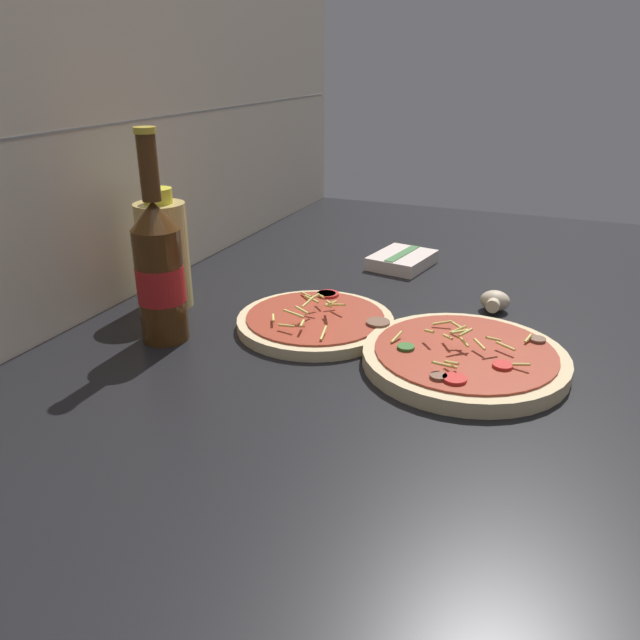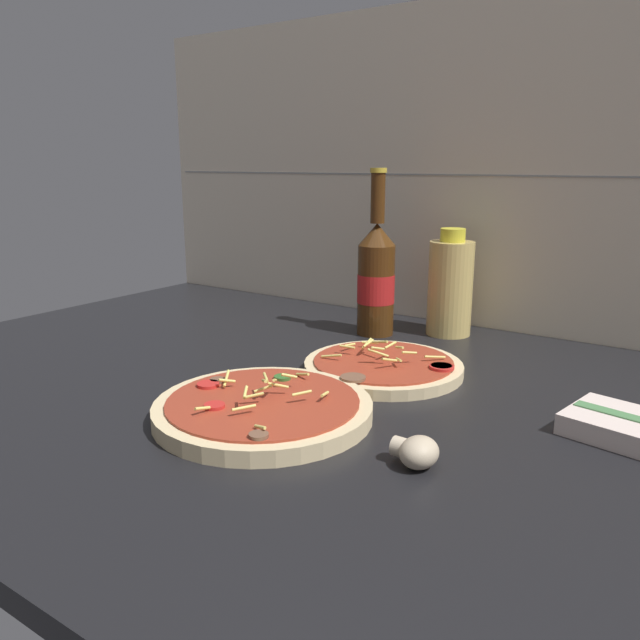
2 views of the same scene
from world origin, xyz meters
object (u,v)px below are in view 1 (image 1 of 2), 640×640
(beer_bottle, at_px, (159,270))
(mushroom_left, at_px, (495,301))
(dish_towel, at_px, (402,260))
(pizza_far, at_px, (316,321))
(pizza_near, at_px, (464,358))
(oil_bottle, at_px, (164,254))

(beer_bottle, xyz_separation_m, mushroom_left, (0.28, -0.41, -0.09))
(mushroom_left, relative_size, dish_towel, 0.35)
(pizza_far, height_order, beer_bottle, beer_bottle)
(pizza_near, relative_size, oil_bottle, 1.40)
(beer_bottle, height_order, dish_towel, beer_bottle)
(beer_bottle, bearing_deg, dish_towel, -26.27)
(beer_bottle, xyz_separation_m, dish_towel, (0.45, -0.22, -0.09))
(pizza_far, distance_m, oil_bottle, 0.26)
(oil_bottle, relative_size, mushroom_left, 3.90)
(pizza_far, bearing_deg, oil_bottle, 91.84)
(beer_bottle, distance_m, oil_bottle, 0.13)
(dish_towel, bearing_deg, pizza_near, -153.43)
(pizza_near, relative_size, mushroom_left, 5.47)
(pizza_near, distance_m, oil_bottle, 0.48)
(pizza_far, xyz_separation_m, mushroom_left, (0.17, -0.23, 0.01))
(dish_towel, bearing_deg, mushroom_left, -130.05)
(pizza_near, distance_m, mushroom_left, 0.21)
(pizza_near, height_order, beer_bottle, beer_bottle)
(beer_bottle, bearing_deg, pizza_near, -79.37)
(oil_bottle, xyz_separation_m, mushroom_left, (0.17, -0.49, -0.07))
(beer_bottle, relative_size, oil_bottle, 1.54)
(pizza_far, xyz_separation_m, oil_bottle, (-0.01, 0.25, 0.08))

